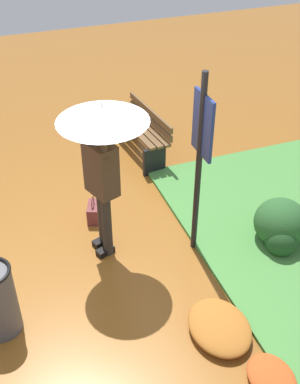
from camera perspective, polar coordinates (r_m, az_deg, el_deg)
name	(u,v)px	position (r m, az deg, el deg)	size (l,w,h in m)	color
ground_plane	(104,264)	(5.93, -5.43, -8.43)	(18.00, 18.00, 0.00)	brown
person_with_umbrella	(102,143)	(5.15, -5.65, 5.74)	(0.96, 0.96, 2.04)	#2D2823
info_sign_post	(201,146)	(5.30, 5.99, 5.35)	(0.44, 0.07, 2.30)	black
handbag	(93,212)	(6.50, -6.65, -2.32)	(0.33, 0.24, 0.37)	brown
park_bench	(143,130)	(7.76, -0.88, 7.26)	(1.40, 0.52, 0.75)	black
shrub_cluster	(281,226)	(6.21, 15.07, -3.84)	(0.73, 0.66, 0.59)	#285628
leaf_pile_near_person	(220,327)	(5.22, 8.16, -15.38)	(0.78, 0.62, 0.17)	#A86023
leaf_pile_by_bench	(272,377)	(4.99, 14.07, -20.33)	(0.54, 0.43, 0.12)	#B74C1E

